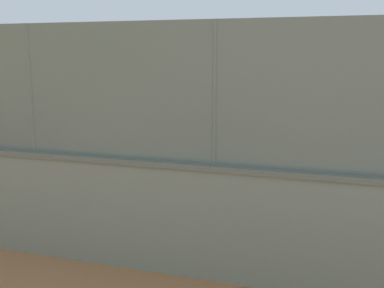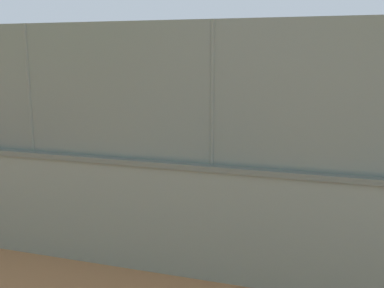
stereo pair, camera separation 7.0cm
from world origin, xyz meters
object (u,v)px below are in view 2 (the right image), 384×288
Objects in this scene: player_near_wall_returning at (204,150)px; sports_ball at (215,222)px; courtside_bench at (162,195)px; player_at_service_line at (254,116)px.

sports_ball is at bearing 110.78° from player_near_wall_returning.
sports_ball is (-0.90, 2.38, -0.89)m from player_near_wall_returning.
sports_ball is at bearing 169.35° from courtside_bench.
player_at_service_line is 1.04× the size of courtside_bench.
player_at_service_line is (-0.11, -6.57, -0.00)m from player_near_wall_returning.
player_near_wall_returning is 2.70m from sports_ball.
player_near_wall_returning is 6.57m from player_at_service_line.
courtside_bench is (0.37, 8.73, -0.53)m from player_at_service_line.
player_near_wall_returning reaches higher than sports_ball.
courtside_bench is at bearing 83.11° from player_near_wall_returning.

